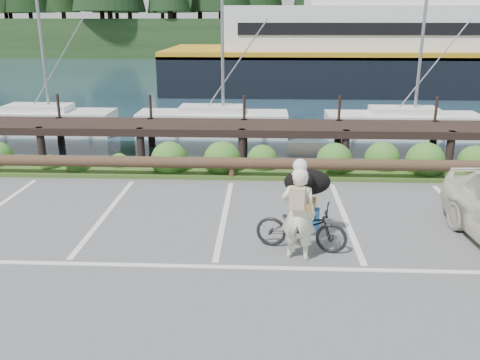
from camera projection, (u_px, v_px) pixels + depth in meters
The scene contains 7 objects.
ground at pixel (216, 257), 9.14m from camera, with size 72.00×72.00×0.00m, color #545456.
harbor_backdrop at pixel (262, 44), 83.78m from camera, with size 170.00×160.00×30.00m.
vegetation_strip at pixel (233, 170), 14.17m from camera, with size 34.00×1.60×0.10m, color #3D5B21.
log_rail at pixel (232, 179), 13.51m from camera, with size 32.00×0.30×0.60m, color #443021, non-canonical shape.
bicycle at pixel (301, 227), 9.31m from camera, with size 0.59×1.69×0.89m, color black.
cyclist at pixel (298, 214), 8.82m from camera, with size 0.62×0.41×1.70m, color #EDE9C9.
dog at pixel (307, 182), 9.59m from camera, with size 0.88×0.43×0.51m, color black.
Camera 1 is at (0.81, -8.26, 4.10)m, focal length 38.00 mm.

